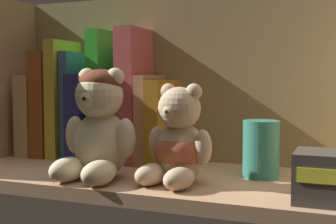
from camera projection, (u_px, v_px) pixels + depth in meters
The scene contains 16 objects.
shelf_board at pixel (154, 179), 73.09cm from camera, with size 66.35×26.60×2.00cm, color #A87F5B.
shelf_back_panel at pixel (183, 83), 84.88cm from camera, with size 68.75×1.20×33.03cm, color olive.
book_0 at pixel (39, 115), 92.69cm from camera, with size 3.40×11.69×16.06cm, color tan.
book_1 at pixel (54, 104), 91.16cm from camera, with size 3.23×12.06×20.49cm, color brown.
book_2 at pixel (67, 99), 89.89cm from camera, with size 2.38×11.89×22.72cm, color gold.
book_3 at pixel (78, 105), 89.04cm from camera, with size 1.82×10.15×20.49cm, color #385B7C.
book_4 at pixel (91, 116), 88.10cm from camera, with size 3.27×13.67×16.20cm, color navy.
book_5 at pixel (106, 95), 86.58cm from camera, with size 2.63×10.38×24.37cm, color green.
book_6 at pixel (121, 116), 85.65cm from camera, with size 2.99×13.88×16.72cm, color navy.
book_7 at pixel (138, 95), 84.04cm from camera, with size 3.48×12.18×24.50cm, color #AC4646.
book_8 at pixel (153, 119), 83.18cm from camera, with size 1.93×13.15×15.96cm, color #AF7656.
book_9 at pixel (167, 121), 82.21cm from camera, with size 2.66×14.97×15.14cm, color #9C6819.
teddy_bear_larger at pixel (99, 126), 68.89cm from camera, with size 12.41×12.64×16.94cm.
teddy_bear_smaller at pixel (179, 144), 65.92cm from camera, with size 11.00×11.68×14.60cm.
pillar_candle at pixel (261, 149), 69.86cm from camera, with size 5.62×5.62×8.86cm, color #2D7A66.
small_product_box at pixel (331, 177), 55.44cm from camera, with size 8.66×7.61×6.27cm.
Camera 1 is at (29.00, -66.10, 17.01)cm, focal length 48.28 mm.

